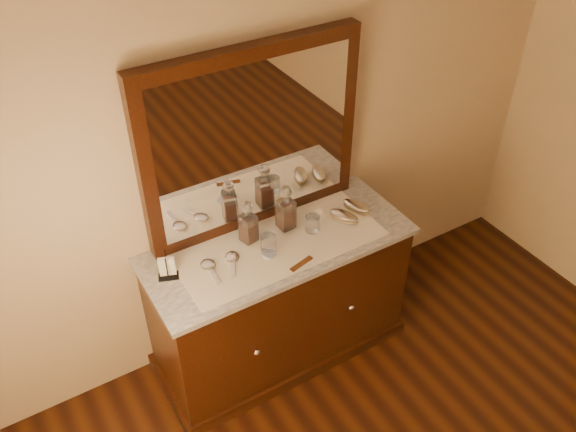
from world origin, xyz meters
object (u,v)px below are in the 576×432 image
object	(u,v)px
brush_far	(356,207)
dresser_cabinet	(279,301)
napkin_rack	(167,268)
decanter_right	(286,212)
hand_mirror_outer	(209,267)
comb	(301,264)
decanter_left	(248,226)
hand_mirror_inner	(232,259)
pin_dish	(269,254)
brush_near	(344,216)
mirror_frame	(253,140)

from	to	relation	value
brush_far	dresser_cabinet	bearing A→B (deg)	-178.50
napkin_rack	brush_far	world-z (taller)	napkin_rack
dresser_cabinet	napkin_rack	distance (m)	0.78
decanter_right	hand_mirror_outer	world-z (taller)	decanter_right
dresser_cabinet	napkin_rack	bearing A→B (deg)	174.14
dresser_cabinet	comb	xyz separation A→B (m)	(0.02, -0.20, 0.45)
hand_mirror_outer	decanter_right	bearing A→B (deg)	9.25
comb	brush_far	distance (m)	0.54
decanter_right	brush_far	world-z (taller)	decanter_right
decanter_left	hand_mirror_inner	xyz separation A→B (m)	(-0.15, -0.10, -0.09)
pin_dish	hand_mirror_outer	distance (m)	0.31
pin_dish	brush_near	size ratio (longest dim) A/B	0.40
mirror_frame	hand_mirror_outer	bearing A→B (deg)	-148.99
decanter_right	hand_mirror_outer	distance (m)	0.51
mirror_frame	napkin_rack	world-z (taller)	mirror_frame
napkin_rack	decanter_left	xyz separation A→B (m)	(0.47, 0.04, 0.04)
decanter_left	hand_mirror_outer	size ratio (longest dim) A/B	1.27
hand_mirror_inner	decanter_left	bearing A→B (deg)	33.23
hand_mirror_outer	hand_mirror_inner	xyz separation A→B (m)	(0.12, -0.01, -0.00)
pin_dish	hand_mirror_outer	bearing A→B (deg)	167.60
hand_mirror_outer	napkin_rack	bearing A→B (deg)	165.23
decanter_right	comb	bearing A→B (deg)	-106.17
hand_mirror_inner	brush_far	bearing A→B (deg)	0.91
brush_near	hand_mirror_outer	world-z (taller)	brush_near
napkin_rack	hand_mirror_outer	xyz separation A→B (m)	(0.20, -0.05, -0.05)
napkin_rack	decanter_right	size ratio (longest dim) A/B	0.55
mirror_frame	comb	world-z (taller)	mirror_frame
napkin_rack	hand_mirror_inner	xyz separation A→B (m)	(0.32, -0.06, -0.05)
comb	brush_far	bearing A→B (deg)	10.03
pin_dish	hand_mirror_inner	world-z (taller)	hand_mirror_inner
brush_near	comb	bearing A→B (deg)	-154.97
decanter_left	brush_near	xyz separation A→B (m)	(0.53, -0.12, -0.07)
comb	napkin_rack	xyz separation A→B (m)	(-0.61, 0.27, 0.05)
mirror_frame	brush_far	xyz separation A→B (m)	(0.51, -0.23, -0.47)
decanter_right	decanter_left	bearing A→B (deg)	177.95
comb	hand_mirror_outer	world-z (taller)	hand_mirror_outer
hand_mirror_outer	hand_mirror_inner	world-z (taller)	same
hand_mirror_inner	pin_dish	bearing A→B (deg)	-18.30
brush_far	hand_mirror_outer	bearing A→B (deg)	-179.69
dresser_cabinet	brush_far	bearing A→B (deg)	1.50
decanter_right	brush_far	bearing A→B (deg)	-10.36
dresser_cabinet	hand_mirror_outer	xyz separation A→B (m)	(-0.39, 0.01, 0.45)
decanter_left	brush_near	size ratio (longest dim) A/B	1.34
hand_mirror_inner	mirror_frame	bearing A→B (deg)	42.28
comb	brush_near	distance (m)	0.43
decanter_left	hand_mirror_inner	distance (m)	0.20
pin_dish	comb	size ratio (longest dim) A/B	0.52
comb	hand_mirror_outer	size ratio (longest dim) A/B	0.72
dresser_cabinet	decanter_right	distance (m)	0.56
brush_near	hand_mirror_inner	xyz separation A→B (m)	(-0.67, 0.02, -0.02)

